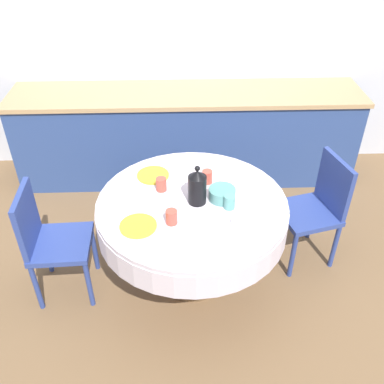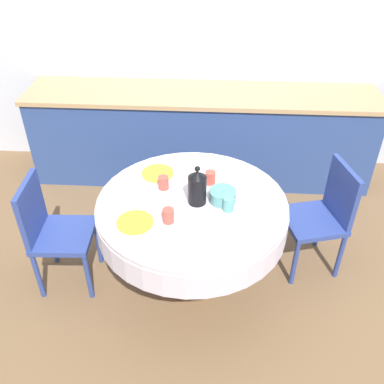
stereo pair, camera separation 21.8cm
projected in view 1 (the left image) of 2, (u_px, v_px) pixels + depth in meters
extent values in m
plane|color=brown|center=(192.00, 279.00, 3.24)|extent=(12.00, 12.00, 0.00)
cube|color=silver|center=(185.00, 35.00, 3.91)|extent=(7.00, 0.05, 2.60)
cube|color=#2D4784|center=(187.00, 137.00, 4.16)|extent=(3.20, 0.60, 0.84)
cube|color=tan|center=(186.00, 94.00, 3.90)|extent=(3.24, 0.64, 0.04)
cylinder|color=brown|center=(192.00, 277.00, 3.23)|extent=(0.44, 0.44, 0.04)
cylinder|color=brown|center=(192.00, 252.00, 3.07)|extent=(0.11, 0.11, 0.49)
cylinder|color=silver|center=(192.00, 216.00, 2.87)|extent=(1.27, 1.27, 0.18)
cylinder|color=silver|center=(192.00, 204.00, 2.81)|extent=(1.26, 1.26, 0.03)
cube|color=#2D428E|center=(307.00, 213.00, 3.20)|extent=(0.49, 0.49, 0.04)
cube|color=#2D428E|center=(334.00, 184.00, 3.10)|extent=(0.13, 0.38, 0.42)
cylinder|color=#2D428E|center=(293.00, 256.00, 3.15)|extent=(0.04, 0.04, 0.41)
cylinder|color=#2D428E|center=(272.00, 226.00, 3.43)|extent=(0.04, 0.04, 0.41)
cylinder|color=#2D428E|center=(335.00, 246.00, 3.24)|extent=(0.04, 0.04, 0.41)
cylinder|color=#2D428E|center=(311.00, 218.00, 3.51)|extent=(0.04, 0.04, 0.41)
cube|color=#2D428E|center=(61.00, 244.00, 2.93)|extent=(0.42, 0.42, 0.04)
cube|color=#2D428E|center=(27.00, 220.00, 2.78)|extent=(0.05, 0.38, 0.42)
cylinder|color=#2D428E|center=(94.00, 248.00, 3.22)|extent=(0.04, 0.04, 0.41)
cylinder|color=#2D428E|center=(89.00, 284.00, 2.93)|extent=(0.04, 0.04, 0.41)
cylinder|color=#2D428E|center=(47.00, 251.00, 3.19)|extent=(0.04, 0.04, 0.41)
cylinder|color=#2D428E|center=(37.00, 287.00, 2.91)|extent=(0.04, 0.04, 0.41)
cylinder|color=yellow|center=(138.00, 226.00, 2.60)|extent=(0.23, 0.23, 0.01)
cylinder|color=#CC4C3D|center=(171.00, 217.00, 2.60)|extent=(0.07, 0.07, 0.09)
cylinder|color=white|center=(249.00, 222.00, 2.63)|extent=(0.23, 0.23, 0.01)
cylinder|color=#5BA39E|center=(229.00, 202.00, 2.73)|extent=(0.07, 0.07, 0.09)
cylinder|color=yellow|center=(153.00, 175.00, 3.04)|extent=(0.23, 0.23, 0.01)
cylinder|color=#CC4C3D|center=(161.00, 184.00, 2.88)|extent=(0.07, 0.07, 0.09)
cylinder|color=white|center=(230.00, 175.00, 3.05)|extent=(0.23, 0.23, 0.01)
cylinder|color=#CC4C3D|center=(207.00, 177.00, 2.96)|extent=(0.07, 0.07, 0.09)
cylinder|color=black|center=(197.00, 189.00, 2.75)|extent=(0.12, 0.12, 0.20)
cone|color=black|center=(197.00, 174.00, 2.68)|extent=(0.11, 0.11, 0.05)
sphere|color=black|center=(197.00, 168.00, 2.65)|extent=(0.04, 0.04, 0.04)
cylinder|color=#569993|center=(222.00, 194.00, 2.81)|extent=(0.18, 0.18, 0.08)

